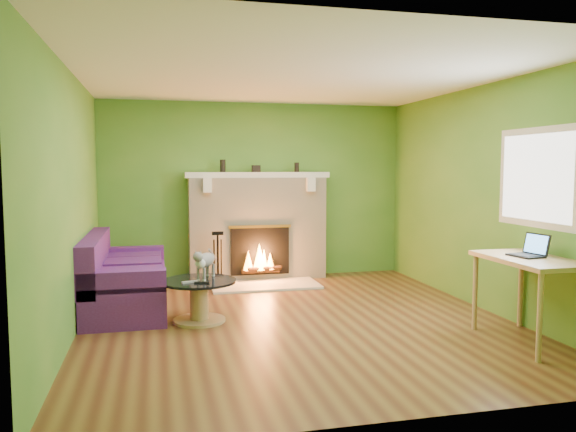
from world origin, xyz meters
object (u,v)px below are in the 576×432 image
at_px(coffee_table, 199,298).
at_px(desk, 530,268).
at_px(sofa, 122,280).
at_px(cat, 206,263).

height_order(coffee_table, desk, desk).
bearing_deg(desk, sofa, 149.92).
xyz_separation_m(sofa, cat, (0.91, -0.72, 0.28)).
relative_size(desk, cat, 2.05).
height_order(sofa, coffee_table, sofa).
xyz_separation_m(desk, cat, (-2.89, 1.49, -0.09)).
height_order(coffee_table, cat, cat).
bearing_deg(sofa, coffee_table, -42.74).
relative_size(coffee_table, cat, 1.49).
distance_m(coffee_table, desk, 3.33).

